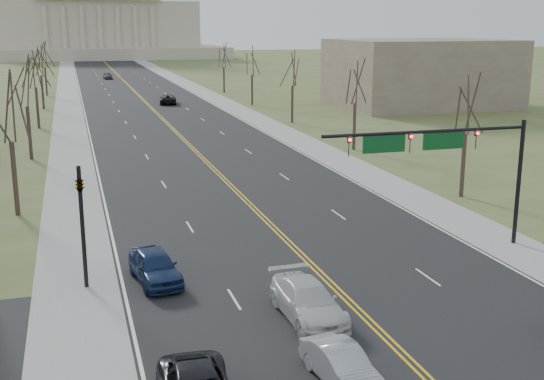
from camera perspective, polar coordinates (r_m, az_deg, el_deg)
road at (r=129.78m, az=-11.37°, el=8.04°), size 20.00×380.00×0.01m
cross_road at (r=29.97m, az=8.16°, el=-10.85°), size 120.00×14.00×0.01m
sidewalk_left at (r=129.25m, az=-16.72°, el=7.71°), size 4.00×380.00×0.03m
sidewalk_right at (r=131.40m, az=-6.10°, el=8.30°), size 4.00×380.00×0.03m
center_line at (r=129.78m, az=-11.37°, el=8.04°), size 0.42×380.00×0.01m
edge_line_left at (r=129.26m, az=-15.73°, el=7.78°), size 0.15×380.00×0.01m
edge_line_right at (r=131.02m, az=-7.06°, el=8.26°), size 0.15×380.00×0.01m
capitol at (r=268.82m, az=-14.42°, el=13.76°), size 90.00×60.00×50.00m
signal_mast at (r=37.99m, az=14.02°, el=3.28°), size 12.12×0.44×7.20m
signal_left at (r=33.31m, az=-15.64°, el=-1.89°), size 0.32×0.36×6.00m
tree_r_0 at (r=50.90m, az=16.00°, el=6.64°), size 3.74×3.74×8.50m
tree_l_0 at (r=47.13m, az=-21.18°, el=6.18°), size 3.96×3.96×9.00m
tree_r_1 at (r=68.54m, az=7.00°, el=8.78°), size 3.74×3.74×8.50m
tree_l_1 at (r=66.99m, az=-19.94°, el=8.28°), size 3.96×3.96×9.00m
tree_r_2 at (r=87.20m, az=1.72°, el=9.93°), size 3.74×3.74×8.50m
tree_l_2 at (r=86.91m, az=-19.26°, el=9.42°), size 3.96×3.96×9.00m
tree_r_3 at (r=106.35m, az=-1.69°, el=10.62°), size 3.74×3.74×8.50m
tree_l_3 at (r=106.86m, az=-18.83°, el=10.13°), size 3.96×3.96×9.00m
tree_r_4 at (r=125.76m, az=-4.07°, el=11.09°), size 3.74×3.74×8.50m
tree_l_4 at (r=126.83m, az=-18.54°, el=10.62°), size 3.96×3.96×9.00m
bldg_right_mass at (r=108.08m, az=12.28°, el=9.55°), size 25.00×20.00×10.00m
car_sb_inner_lead at (r=24.92m, az=5.84°, el=-14.39°), size 1.92×4.24×1.35m
car_sb_inner_second at (r=29.72m, az=3.03°, el=-9.27°), size 2.38×5.47×1.57m
car_sb_outer_second at (r=34.13m, az=-9.77°, el=-6.30°), size 2.53×4.95×1.61m
car_far_nb at (r=109.48m, az=-8.70°, el=7.53°), size 3.18×5.73×1.52m
car_far_sb at (r=161.62m, az=-13.59°, el=9.28°), size 2.02×4.47×1.49m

